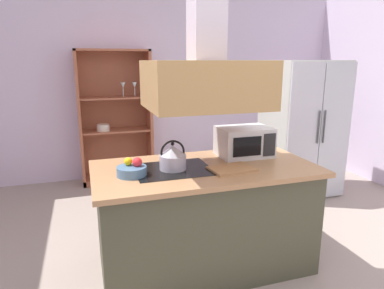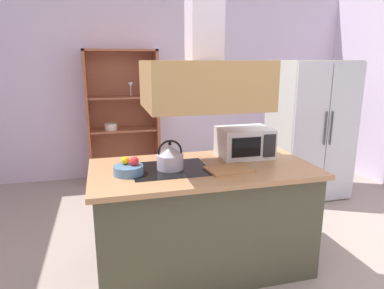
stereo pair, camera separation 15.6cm
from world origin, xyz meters
The scene contains 10 objects.
ground_plane centered at (0.00, 0.00, 0.00)m, with size 7.80×7.80×0.00m, color gray.
wall_back centered at (0.00, 3.00, 1.35)m, with size 6.00×0.12×2.70m, color silver.
kitchen_island centered at (-0.14, 0.30, 0.45)m, with size 1.80×0.92×0.90m.
range_hood centered at (-0.14, 0.30, 1.69)m, with size 0.90×0.70×1.32m.
refrigerator centered at (1.67, 1.58, 0.87)m, with size 0.90×0.77×1.74m.
dish_cabinet centered at (-0.62, 2.78, 0.84)m, with size 1.01×0.40×1.89m.
kettle centered at (-0.41, 0.30, 1.00)m, with size 0.21×0.21×0.23m.
cutting_board centered at (0.03, 0.15, 0.91)m, with size 0.34×0.24×0.02m, color #B78050.
microwave centered at (0.30, 0.49, 1.03)m, with size 0.46×0.35×0.26m.
fruit_bowl centered at (-0.74, 0.25, 0.94)m, with size 0.22×0.22×0.14m.
Camera 2 is at (-0.90, -2.24, 1.74)m, focal length 32.01 mm.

